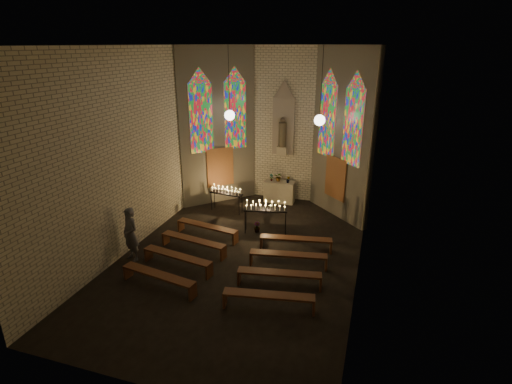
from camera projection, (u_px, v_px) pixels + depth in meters
The scene contains 18 objects.
floor at pixel (241, 256), 14.07m from camera, with size 12.00×12.00×0.00m, color black.
room at pixel (268, 133), 15.78m from camera, with size 8.22×12.43×7.00m.
altar at pixel (279, 192), 18.76m from camera, with size 1.40×0.60×1.00m, color #BDB69A.
flower_vase_left at pixel (271, 177), 18.63m from camera, with size 0.18×0.12×0.34m, color #4C723F.
flower_vase_center at pixel (279, 177), 18.57m from camera, with size 0.37×0.32×0.41m, color #4C723F.
flower_vase_right at pixel (288, 179), 18.35m from camera, with size 0.19×0.15×0.34m, color #4C723F.
aisle_flower_pot at pixel (257, 227), 15.81m from camera, with size 0.24×0.24×0.42m, color #4C723F.
votive_stand_left at pixel (226, 192), 17.51m from camera, with size 1.51×0.53×1.09m.
votive_stand_right at pixel (266, 208), 15.49m from camera, with size 1.73×0.76×1.24m.
pew_left_0 at pixel (207, 227), 15.34m from camera, with size 2.60×0.79×0.49m.
pew_right_0 at pixel (296, 240), 14.36m from camera, with size 2.60×0.79×0.49m.
pew_left_1 at pixel (193, 241), 14.27m from camera, with size 2.60×0.79×0.49m.
pew_right_1 at pixel (288, 256), 13.29m from camera, with size 2.60×0.79×0.49m.
pew_left_2 at pixel (177, 257), 13.20m from camera, with size 2.60×0.79×0.49m.
pew_right_2 at pixel (279, 275), 12.22m from camera, with size 2.60×0.79×0.49m.
pew_left_3 at pixel (159, 276), 12.13m from camera, with size 2.60×0.79×0.49m.
pew_right_3 at pixel (269, 297), 11.14m from camera, with size 2.60×0.79×0.49m.
visitor at pixel (131, 234), 13.55m from camera, with size 0.70×0.46×1.91m, color #51525B.
Camera 1 is at (4.23, -11.65, 7.05)m, focal length 28.00 mm.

